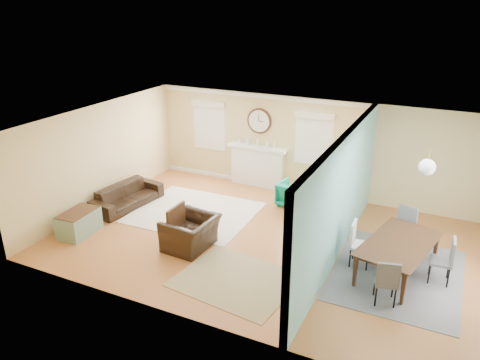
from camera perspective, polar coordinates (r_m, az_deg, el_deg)
name	(u,v)px	position (r m, az deg, el deg)	size (l,w,h in m)	color
floor	(267,241)	(10.34, 3.31, -7.46)	(9.00, 9.00, 0.00)	#B06931
wall_back	(312,147)	(12.45, 8.75, 3.97)	(9.00, 0.02, 2.60)	#DABC76
wall_front	(194,253)	(7.37, -5.58, -8.82)	(9.00, 0.02, 2.60)	#DABC76
wall_left	(100,156)	(12.09, -16.67, 2.76)	(0.02, 6.00, 2.60)	#DABC76
ceiling	(270,126)	(9.36, 3.65, 6.59)	(9.00, 6.00, 0.02)	white
partition	(343,191)	(9.59, 12.50, -1.36)	(0.17, 6.00, 2.60)	#DABC76
fireplace	(257,165)	(13.05, 2.13, 1.79)	(1.70, 0.30, 1.17)	white
wall_clock	(259,121)	(12.76, 2.37, 7.21)	(0.70, 0.07, 0.70)	#4B2F1D
window_left	(209,122)	(13.46, -3.78, 7.10)	(1.05, 0.13, 1.42)	white
window_right	(314,135)	(12.29, 9.01, 5.47)	(1.05, 0.13, 1.42)	white
pendant	(427,167)	(8.86, 21.85, 1.46)	(0.30, 0.30, 0.55)	gold
rug_cream	(195,212)	(11.66, -5.55, -3.96)	(2.87, 2.48, 0.02)	#F1E7CE
rug_jute	(236,280)	(9.03, -0.50, -12.12)	(2.14, 1.75, 0.01)	tan
rug_grey	(397,274)	(9.68, 18.60, -10.83)	(2.33, 2.91, 0.01)	slate
sofa	(127,196)	(12.20, -13.59, -1.88)	(1.94, 0.76, 0.57)	black
eames_chair	(191,233)	(9.97, -6.02, -6.43)	(1.08, 0.94, 0.70)	black
green_chair	(293,194)	(11.96, 6.47, -1.70)	(0.67, 0.69, 0.63)	#01674D
trunk	(79,223)	(11.12, -19.06, -4.95)	(0.63, 0.97, 0.54)	gray
credenza	(333,214)	(10.82, 11.31, -4.11)	(0.49, 1.45, 0.80)	#966641
tv	(335,184)	(10.53, 11.50, -0.50)	(1.15, 0.15, 0.66)	black
garden_stool	(318,245)	(9.83, 9.45, -7.78)	(0.33, 0.33, 0.48)	white
potted_plant	(319,224)	(9.62, 9.62, -5.35)	(0.41, 0.35, 0.45)	#337F33
dining_table	(399,259)	(9.51, 18.84, -9.11)	(1.96, 1.09, 0.69)	#4B2F1D
dining_chair_n	(403,225)	(10.38, 19.26, -5.26)	(0.50, 0.50, 0.92)	slate
dining_chair_s	(386,277)	(8.57, 17.42, -11.20)	(0.47, 0.47, 0.88)	slate
dining_chair_w	(361,241)	(9.52, 14.59, -7.23)	(0.42, 0.42, 0.91)	white
dining_chair_e	(441,256)	(9.48, 23.35, -8.55)	(0.42, 0.42, 0.91)	slate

